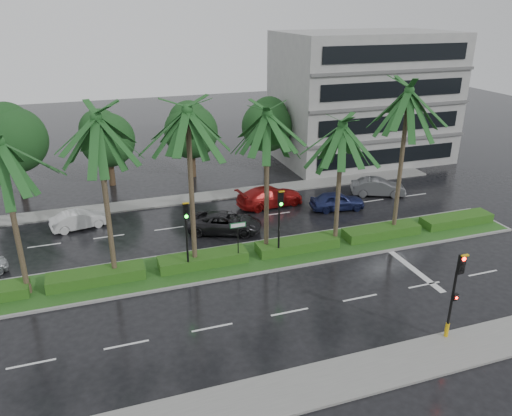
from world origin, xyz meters
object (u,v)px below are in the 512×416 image
object	(u,v)px
signal_near	(455,293)
street_sign	(238,233)
car_red	(270,196)
car_grey	(378,187)
car_darkgrey	(225,222)
car_blue	(337,201)
car_white	(80,220)
signal_median_left	(186,227)

from	to	relation	value
signal_near	street_sign	world-z (taller)	signal_near
car_red	car_grey	world-z (taller)	car_red
street_sign	car_darkgrey	world-z (taller)	street_sign
car_blue	car_grey	bearing A→B (deg)	-62.80
car_red	car_blue	bearing A→B (deg)	-124.10
car_white	car_blue	size ratio (longest dim) A/B	0.95
car_blue	car_darkgrey	bearing A→B (deg)	104.55
signal_median_left	car_darkgrey	bearing A→B (deg)	54.70
signal_near	car_white	distance (m)	24.33
signal_near	signal_median_left	distance (m)	13.93
car_white	car_red	xyz separation A→B (m)	(13.80, -0.36, 0.12)
signal_median_left	car_white	xyz separation A→B (m)	(-5.75, 8.77, -2.37)
car_darkgrey	car_grey	distance (m)	13.83
car_blue	signal_median_left	bearing A→B (deg)	123.27
car_white	car_darkgrey	bearing A→B (deg)	-123.69
car_blue	signal_near	bearing A→B (deg)	178.27
street_sign	car_blue	distance (m)	11.32
car_red	car_grey	bearing A→B (deg)	-101.24
signal_median_left	car_blue	size ratio (longest dim) A/B	1.08
signal_near	signal_median_left	size ratio (longest dim) A/B	1.00
car_white	car_grey	distance (m)	22.83
car_white	car_darkgrey	distance (m)	10.01
signal_median_left	car_darkgrey	world-z (taller)	signal_median_left
signal_near	signal_median_left	bearing A→B (deg)	135.91
car_red	car_grey	size ratio (longest dim) A/B	1.22
signal_median_left	street_sign	size ratio (longest dim) A/B	1.68
car_darkgrey	car_blue	xyz separation A→B (m)	(9.06, 1.12, -0.00)
car_white	car_grey	bearing A→B (deg)	-103.96
car_darkgrey	car_grey	xyz separation A→B (m)	(13.56, 2.73, 0.00)
signal_median_left	car_white	bearing A→B (deg)	123.25
car_white	car_grey	xyz separation A→B (m)	(22.80, -1.09, 0.06)
signal_median_left	car_darkgrey	size ratio (longest dim) A/B	0.88
street_sign	car_darkgrey	xyz separation A→B (m)	(0.50, 4.76, -1.43)
street_sign	car_red	size ratio (longest dim) A/B	0.50
car_darkgrey	car_blue	bearing A→B (deg)	-61.18
car_darkgrey	car_white	bearing A→B (deg)	89.30
street_sign	car_blue	bearing A→B (deg)	31.62
car_red	signal_near	bearing A→B (deg)	179.51
signal_near	car_darkgrey	world-z (taller)	signal_near
street_sign	car_white	world-z (taller)	street_sign
car_grey	car_darkgrey	bearing A→B (deg)	124.20
car_white	car_darkgrey	world-z (taller)	car_darkgrey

